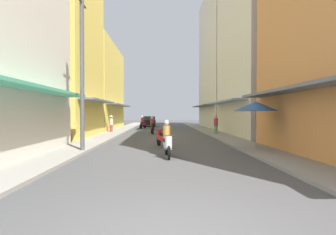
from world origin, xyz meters
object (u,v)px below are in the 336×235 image
at_px(pedestrian_far, 216,125).
at_px(pedestrian_crossing, 111,123).
at_px(motorbike_black, 152,126).
at_px(utility_pole, 82,70).
at_px(vendor_umbrella, 256,106).
at_px(motorbike_maroon, 143,123).
at_px(parked_car, 149,121).
at_px(motorbike_white, 167,140).
at_px(motorbike_red, 162,138).

distance_m(pedestrian_far, pedestrian_crossing, 9.80).
height_order(motorbike_black, pedestrian_far, pedestrian_far).
bearing_deg(pedestrian_far, utility_pole, -130.98).
xyz_separation_m(vendor_umbrella, utility_pole, (-8.26, -0.01, 1.71)).
distance_m(motorbike_maroon, vendor_umbrella, 20.87).
height_order(pedestrian_far, utility_pole, utility_pole).
relative_size(parked_car, utility_pole, 0.54).
height_order(parked_car, pedestrian_far, pedestrian_far).
bearing_deg(pedestrian_far, motorbike_white, -111.60).
distance_m(motorbike_black, utility_pole, 11.98).
xyz_separation_m(motorbike_white, parked_car, (-1.95, 26.26, 0.04)).
bearing_deg(motorbike_red, motorbike_white, -86.16).
bearing_deg(motorbike_maroon, motorbike_black, -80.46).
bearing_deg(vendor_umbrella, motorbike_maroon, 109.01).
distance_m(pedestrian_far, vendor_umbrella, 9.68).
height_order(motorbike_red, parked_car, parked_car).
bearing_deg(motorbike_red, motorbike_black, 95.28).
xyz_separation_m(motorbike_white, pedestrian_crossing, (-5.00, 13.92, 0.25)).
bearing_deg(motorbike_maroon, pedestrian_far, -55.81).
bearing_deg(parked_car, pedestrian_far, -67.59).
height_order(pedestrian_far, vendor_umbrella, vendor_umbrella).
xyz_separation_m(motorbike_red, pedestrian_crossing, (-4.77, 10.54, 0.45)).
bearing_deg(motorbike_black, pedestrian_crossing, 160.98).
bearing_deg(motorbike_white, motorbike_maroon, 96.78).
distance_m(motorbike_white, motorbike_black, 12.61).
relative_size(motorbike_white, utility_pole, 0.24).
relative_size(motorbike_maroon, motorbike_red, 1.00).
distance_m(motorbike_black, pedestrian_crossing, 4.16).
bearing_deg(motorbike_white, motorbike_red, 93.84).
relative_size(motorbike_white, motorbike_maroon, 1.04).
relative_size(parked_car, vendor_umbrella, 1.70).
height_order(motorbike_red, pedestrian_crossing, pedestrian_crossing).
distance_m(motorbike_red, pedestrian_crossing, 11.58).
height_order(motorbike_black, utility_pole, utility_pole).
bearing_deg(parked_car, motorbike_black, -86.36).
relative_size(motorbike_maroon, pedestrian_far, 1.04).
relative_size(motorbike_red, vendor_umbrella, 0.72).
xyz_separation_m(motorbike_white, vendor_umbrella, (4.27, 1.41, 1.49)).
xyz_separation_m(motorbike_red, motorbike_black, (-0.85, 9.19, 0.20)).
bearing_deg(pedestrian_crossing, vendor_umbrella, -53.46).
bearing_deg(parked_car, motorbike_white, -85.76).
relative_size(motorbike_white, pedestrian_far, 1.08).
distance_m(motorbike_white, vendor_umbrella, 4.74).
height_order(motorbike_white, motorbike_black, same).
bearing_deg(motorbike_maroon, motorbike_white, -83.22).
bearing_deg(pedestrian_far, motorbike_black, 163.77).
bearing_deg(pedestrian_crossing, motorbike_white, -70.24).
distance_m(pedestrian_crossing, vendor_umbrella, 15.62).
bearing_deg(pedestrian_crossing, motorbike_maroon, 70.81).
height_order(motorbike_white, pedestrian_crossing, pedestrian_crossing).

